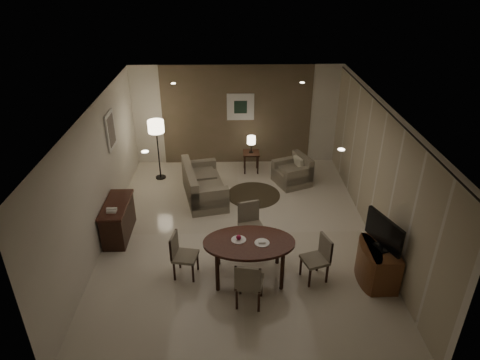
{
  "coord_description": "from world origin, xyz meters",
  "views": [
    {
      "loc": [
        -0.2,
        -7.37,
        5.16
      ],
      "look_at": [
        0.0,
        0.2,
        1.15
      ],
      "focal_mm": 32.0,
      "sensor_mm": 36.0,
      "label": 1
    }
  ],
  "objects_px": {
    "chair_far": "(252,227)",
    "side_table": "(251,162)",
    "console_desk": "(118,220)",
    "sofa": "(204,183)",
    "dining_table": "(249,259)",
    "armchair": "(292,171)",
    "floor_lamp": "(158,150)",
    "chair_near": "(249,281)",
    "tv_cabinet": "(379,264)",
    "chair_left": "(185,256)",
    "chair_right": "(315,259)"
  },
  "relations": [
    {
      "from": "chair_far",
      "to": "side_table",
      "type": "xyz_separation_m",
      "value": [
        0.15,
        3.36,
        -0.19
      ]
    },
    {
      "from": "console_desk",
      "to": "sofa",
      "type": "bearing_deg",
      "value": 41.88
    },
    {
      "from": "dining_table",
      "to": "armchair",
      "type": "xyz_separation_m",
      "value": [
        1.24,
        3.5,
        -0.02
      ]
    },
    {
      "from": "console_desk",
      "to": "chair_far",
      "type": "relative_size",
      "value": 1.3
    },
    {
      "from": "console_desk",
      "to": "sofa",
      "type": "xyz_separation_m",
      "value": [
        1.68,
        1.51,
        0.02
      ]
    },
    {
      "from": "sofa",
      "to": "armchair",
      "type": "xyz_separation_m",
      "value": [
        2.17,
        0.65,
        -0.04
      ]
    },
    {
      "from": "floor_lamp",
      "to": "chair_near",
      "type": "bearing_deg",
      "value": -65.29
    },
    {
      "from": "dining_table",
      "to": "sofa",
      "type": "height_order",
      "value": "sofa"
    },
    {
      "from": "console_desk",
      "to": "dining_table",
      "type": "xyz_separation_m",
      "value": [
        2.61,
        -1.34,
        0.0
      ]
    },
    {
      "from": "armchair",
      "to": "console_desk",
      "type": "bearing_deg",
      "value": -83.35
    },
    {
      "from": "tv_cabinet",
      "to": "chair_far",
      "type": "xyz_separation_m",
      "value": [
        -2.19,
        1.03,
        0.11
      ]
    },
    {
      "from": "dining_table",
      "to": "side_table",
      "type": "height_order",
      "value": "dining_table"
    },
    {
      "from": "dining_table",
      "to": "chair_far",
      "type": "bearing_deg",
      "value": 83.71
    },
    {
      "from": "chair_near",
      "to": "floor_lamp",
      "type": "xyz_separation_m",
      "value": [
        -2.1,
        4.56,
        0.33
      ]
    },
    {
      "from": "chair_far",
      "to": "chair_left",
      "type": "xyz_separation_m",
      "value": [
        -1.22,
        -0.81,
        -0.04
      ]
    },
    {
      "from": "console_desk",
      "to": "armchair",
      "type": "bearing_deg",
      "value": 29.31
    },
    {
      "from": "tv_cabinet",
      "to": "chair_left",
      "type": "distance_m",
      "value": 3.42
    },
    {
      "from": "chair_left",
      "to": "chair_right",
      "type": "relative_size",
      "value": 1.0
    },
    {
      "from": "chair_near",
      "to": "sofa",
      "type": "bearing_deg",
      "value": -64.76
    },
    {
      "from": "console_desk",
      "to": "floor_lamp",
      "type": "distance_m",
      "value": 2.63
    },
    {
      "from": "console_desk",
      "to": "chair_right",
      "type": "distance_m",
      "value": 4.03
    },
    {
      "from": "chair_near",
      "to": "chair_right",
      "type": "relative_size",
      "value": 1.06
    },
    {
      "from": "console_desk",
      "to": "side_table",
      "type": "relative_size",
      "value": 2.2
    },
    {
      "from": "chair_far",
      "to": "console_desk",
      "type": "bearing_deg",
      "value": 154.29
    },
    {
      "from": "chair_left",
      "to": "floor_lamp",
      "type": "xyz_separation_m",
      "value": [
        -1.0,
        3.84,
        0.36
      ]
    },
    {
      "from": "chair_right",
      "to": "floor_lamp",
      "type": "bearing_deg",
      "value": -158.94
    },
    {
      "from": "chair_left",
      "to": "floor_lamp",
      "type": "bearing_deg",
      "value": 24.88
    },
    {
      "from": "armchair",
      "to": "side_table",
      "type": "relative_size",
      "value": 1.48
    },
    {
      "from": "chair_left",
      "to": "armchair",
      "type": "bearing_deg",
      "value": -24.2
    },
    {
      "from": "console_desk",
      "to": "armchair",
      "type": "height_order",
      "value": "console_desk"
    },
    {
      "from": "floor_lamp",
      "to": "chair_right",
      "type": "bearing_deg",
      "value": -50.69
    },
    {
      "from": "chair_near",
      "to": "dining_table",
      "type": "bearing_deg",
      "value": -81.05
    },
    {
      "from": "chair_near",
      "to": "console_desk",
      "type": "bearing_deg",
      "value": -27.01
    },
    {
      "from": "side_table",
      "to": "sofa",
      "type": "bearing_deg",
      "value": -130.43
    },
    {
      "from": "console_desk",
      "to": "chair_far",
      "type": "height_order",
      "value": "chair_far"
    },
    {
      "from": "chair_far",
      "to": "chair_left",
      "type": "bearing_deg",
      "value": -162.3
    },
    {
      "from": "console_desk",
      "to": "armchair",
      "type": "relative_size",
      "value": 1.49
    },
    {
      "from": "floor_lamp",
      "to": "side_table",
      "type": "bearing_deg",
      "value": 7.89
    },
    {
      "from": "tv_cabinet",
      "to": "sofa",
      "type": "height_order",
      "value": "sofa"
    },
    {
      "from": "sofa",
      "to": "chair_left",
      "type": "bearing_deg",
      "value": 163.49
    },
    {
      "from": "chair_left",
      "to": "side_table",
      "type": "xyz_separation_m",
      "value": [
        1.37,
        4.17,
        -0.15
      ]
    },
    {
      "from": "chair_right",
      "to": "chair_far",
      "type": "bearing_deg",
      "value": -150.8
    },
    {
      "from": "tv_cabinet",
      "to": "armchair",
      "type": "distance_m",
      "value": 3.81
    },
    {
      "from": "console_desk",
      "to": "chair_right",
      "type": "bearing_deg",
      "value": -20.99
    },
    {
      "from": "armchair",
      "to": "floor_lamp",
      "type": "relative_size",
      "value": 0.51
    },
    {
      "from": "dining_table",
      "to": "chair_far",
      "type": "distance_m",
      "value": 0.88
    },
    {
      "from": "side_table",
      "to": "chair_right",
      "type": "bearing_deg",
      "value": -78.2
    },
    {
      "from": "chair_left",
      "to": "tv_cabinet",
      "type": "bearing_deg",
      "value": -83.36
    },
    {
      "from": "console_desk",
      "to": "armchair",
      "type": "xyz_separation_m",
      "value": [
        3.85,
        2.16,
        -0.02
      ]
    },
    {
      "from": "chair_far",
      "to": "side_table",
      "type": "distance_m",
      "value": 3.37
    }
  ]
}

